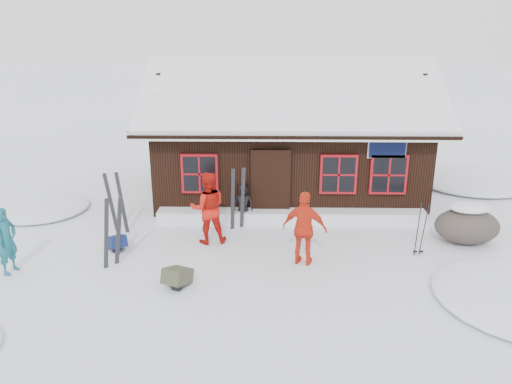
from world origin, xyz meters
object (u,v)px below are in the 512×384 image
skier_crouched (243,203)px  backpack_blue (117,244)px  boulder (467,225)px  ski_pair_left (112,233)px  skier_teal (7,240)px  skier_orange_left (208,208)px  skier_orange_right (305,229)px  ski_poles (421,230)px  backpack_olive (177,279)px

skier_crouched → backpack_blue: bearing=-149.5°
skier_crouched → boulder: size_ratio=0.68×
skier_crouched → ski_pair_left: bearing=-138.0°
skier_teal → skier_orange_left: bearing=-55.9°
skier_teal → ski_pair_left: ski_pair_left is taller
skier_orange_right → skier_crouched: size_ratio=1.61×
ski_poles → backpack_blue: size_ratio=2.59×
ski_pair_left → backpack_olive: 2.00m
skier_orange_right → ski_poles: bearing=-153.0°
ski_poles → backpack_olive: 5.88m
skier_orange_right → skier_crouched: (-1.53, 2.58, -0.34)m
backpack_blue → boulder: bearing=-29.5°
ski_pair_left → backpack_blue: size_ratio=3.21×
backpack_blue → ski_pair_left: bearing=-110.7°
skier_crouched → backpack_olive: 3.93m
skier_crouched → ski_poles: (4.37, -2.05, 0.09)m
boulder → backpack_blue: size_ratio=3.07×
skier_orange_left → skier_crouched: 1.66m
backpack_olive → skier_teal: bearing=-165.3°
ski_pair_left → backpack_blue: 1.06m
skier_orange_right → skier_crouched: skier_orange_right is taller
boulder → ski_poles: ski_poles is taller
skier_orange_right → backpack_blue: size_ratio=3.35×
skier_teal → backpack_olive: 3.97m
skier_orange_left → boulder: bearing=170.8°
skier_orange_left → skier_orange_right: skier_orange_left is taller
skier_teal → ski_poles: size_ratio=1.14×
skier_orange_left → boulder: 6.63m
skier_crouched → skier_orange_left: bearing=-122.1°
skier_orange_left → ski_poles: skier_orange_left is taller
ski_pair_left → backpack_blue: (-0.19, 0.82, -0.66)m
ski_poles → ski_pair_left: bearing=-174.7°
ski_pair_left → skier_teal: bearing=158.9°
skier_crouched → ski_poles: ski_poles is taller
ski_poles → backpack_blue: 7.46m
skier_orange_right → skier_crouched: bearing=-43.0°
skier_orange_right → ski_pair_left: 4.42m
skier_teal → skier_crouched: 6.02m
skier_orange_right → boulder: skier_orange_right is taller
skier_orange_right → boulder: (4.26, 1.29, -0.41)m
skier_orange_right → backpack_blue: bearing=8.0°
boulder → backpack_blue: 8.89m
backpack_blue → backpack_olive: backpack_olive is taller
skier_teal → skier_crouched: skier_teal is taller
boulder → ski_pair_left: size_ratio=0.96×
skier_teal → boulder: skier_teal is taller
ski_poles → skier_orange_right: bearing=-169.4°
skier_orange_right → ski_pair_left: size_ratio=1.04×
skier_teal → ski_pair_left: size_ratio=0.92×
skier_orange_left → backpack_olive: skier_orange_left is taller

